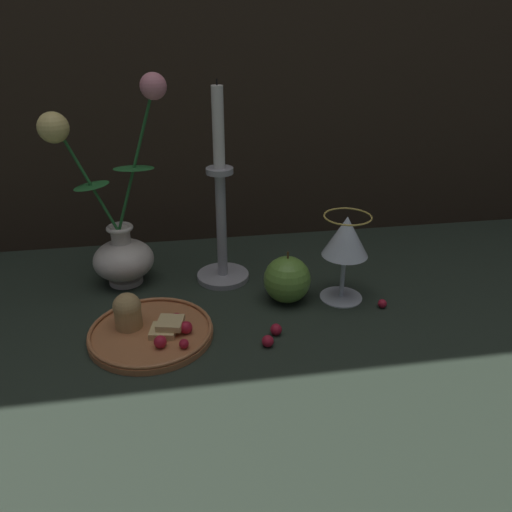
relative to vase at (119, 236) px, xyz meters
The scene contains 9 objects.
ground_plane 0.26m from the vase, 30.00° to the right, with size 2.40×2.40×0.00m, color #232D23.
vase is the anchor object (origin of this frame).
plate_with_pastries 0.21m from the vase, 74.93° to the right, with size 0.19×0.19×0.07m.
wine_glass 0.40m from the vase, 16.89° to the right, with size 0.08×0.08×0.16m.
candlestick 0.19m from the vase, ahead, with size 0.10×0.10×0.36m.
apple_beside_vase 0.31m from the vase, 21.14° to the right, with size 0.08×0.08×0.09m.
berry_near_plate 0.34m from the vase, 40.54° to the right, with size 0.02×0.02×0.02m, color #AD192D.
berry_front_center 0.34m from the vase, 46.33° to the right, with size 0.02×0.02×0.02m, color #AD192D.
berry_by_glass_stem 0.48m from the vase, 20.04° to the right, with size 0.02×0.02×0.02m, color #AD192D.
Camera 1 is at (-0.09, -0.74, 0.45)m, focal length 35.00 mm.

